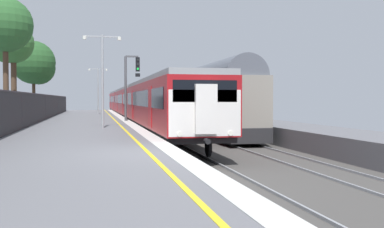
{
  "coord_description": "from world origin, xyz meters",
  "views": [
    {
      "loc": [
        -1.85,
        -12.72,
        1.51
      ],
      "look_at": [
        1.73,
        3.81,
        0.97
      ],
      "focal_mm": 42.44,
      "sensor_mm": 36.0,
      "label": 1
    }
  ],
  "objects_px": {
    "background_tree_left": "(11,45)",
    "background_tree_right": "(35,64)",
    "commuter_train_at_platform": "(134,102)",
    "platform_lamp_far": "(98,86)",
    "freight_train_adjacent_track": "(179,98)",
    "background_tree_centre": "(6,27)",
    "platform_lamp_mid": "(102,72)",
    "signal_gantry": "(130,80)"
  },
  "relations": [
    {
      "from": "commuter_train_at_platform",
      "to": "platform_lamp_mid",
      "type": "height_order",
      "value": "platform_lamp_mid"
    },
    {
      "from": "freight_train_adjacent_track",
      "to": "platform_lamp_mid",
      "type": "xyz_separation_m",
      "value": [
        -7.5,
        -18.16,
        1.27
      ]
    },
    {
      "from": "platform_lamp_mid",
      "to": "platform_lamp_far",
      "type": "bearing_deg",
      "value": 90.0
    },
    {
      "from": "background_tree_left",
      "to": "background_tree_right",
      "type": "height_order",
      "value": "background_tree_left"
    },
    {
      "from": "commuter_train_at_platform",
      "to": "platform_lamp_far",
      "type": "relative_size",
      "value": 12.59
    },
    {
      "from": "commuter_train_at_platform",
      "to": "platform_lamp_mid",
      "type": "xyz_separation_m",
      "value": [
        -3.49,
        -21.74,
        1.69
      ]
    },
    {
      "from": "background_tree_centre",
      "to": "background_tree_left",
      "type": "bearing_deg",
      "value": 95.44
    },
    {
      "from": "background_tree_right",
      "to": "freight_train_adjacent_track",
      "type": "bearing_deg",
      "value": -20.49
    },
    {
      "from": "platform_lamp_mid",
      "to": "background_tree_right",
      "type": "bearing_deg",
      "value": 104.86
    },
    {
      "from": "freight_train_adjacent_track",
      "to": "background_tree_centre",
      "type": "height_order",
      "value": "background_tree_centre"
    },
    {
      "from": "commuter_train_at_platform",
      "to": "platform_lamp_far",
      "type": "xyz_separation_m",
      "value": [
        -3.49,
        2.87,
        1.65
      ]
    },
    {
      "from": "freight_train_adjacent_track",
      "to": "signal_gantry",
      "type": "relative_size",
      "value": 8.93
    },
    {
      "from": "platform_lamp_mid",
      "to": "background_tree_right",
      "type": "xyz_separation_m",
      "value": [
        -6.17,
        23.27,
        2.08
      ]
    },
    {
      "from": "platform_lamp_mid",
      "to": "platform_lamp_far",
      "type": "height_order",
      "value": "platform_lamp_mid"
    },
    {
      "from": "freight_train_adjacent_track",
      "to": "background_tree_left",
      "type": "distance_m",
      "value": 15.46
    },
    {
      "from": "commuter_train_at_platform",
      "to": "freight_train_adjacent_track",
      "type": "height_order",
      "value": "freight_train_adjacent_track"
    },
    {
      "from": "commuter_train_at_platform",
      "to": "background_tree_right",
      "type": "bearing_deg",
      "value": 171.01
    },
    {
      "from": "commuter_train_at_platform",
      "to": "platform_lamp_mid",
      "type": "distance_m",
      "value": 22.08
    },
    {
      "from": "freight_train_adjacent_track",
      "to": "signal_gantry",
      "type": "height_order",
      "value": "signal_gantry"
    },
    {
      "from": "platform_lamp_far",
      "to": "freight_train_adjacent_track",
      "type": "bearing_deg",
      "value": -40.7
    },
    {
      "from": "background_tree_centre",
      "to": "freight_train_adjacent_track",
      "type": "bearing_deg",
      "value": 32.08
    },
    {
      "from": "background_tree_centre",
      "to": "background_tree_right",
      "type": "xyz_separation_m",
      "value": [
        0.25,
        13.83,
        -1.58
      ]
    },
    {
      "from": "signal_gantry",
      "to": "background_tree_centre",
      "type": "xyz_separation_m",
      "value": [
        -8.46,
        1.69,
        3.73
      ]
    },
    {
      "from": "platform_lamp_mid",
      "to": "background_tree_centre",
      "type": "bearing_deg",
      "value": 124.25
    },
    {
      "from": "signal_gantry",
      "to": "background_tree_right",
      "type": "height_order",
      "value": "background_tree_right"
    },
    {
      "from": "freight_train_adjacent_track",
      "to": "platform_lamp_far",
      "type": "bearing_deg",
      "value": 139.3
    },
    {
      "from": "signal_gantry",
      "to": "freight_train_adjacent_track",
      "type": "bearing_deg",
      "value": 62.33
    },
    {
      "from": "signal_gantry",
      "to": "background_tree_right",
      "type": "relative_size",
      "value": 0.62
    },
    {
      "from": "platform_lamp_far",
      "to": "background_tree_centre",
      "type": "distance_m",
      "value": 16.89
    },
    {
      "from": "commuter_train_at_platform",
      "to": "platform_lamp_mid",
      "type": "bearing_deg",
      "value": -99.13
    },
    {
      "from": "background_tree_right",
      "to": "platform_lamp_far",
      "type": "bearing_deg",
      "value": 12.26
    },
    {
      "from": "freight_train_adjacent_track",
      "to": "platform_lamp_mid",
      "type": "bearing_deg",
      "value": -112.44
    },
    {
      "from": "signal_gantry",
      "to": "background_tree_centre",
      "type": "height_order",
      "value": "background_tree_centre"
    },
    {
      "from": "background_tree_left",
      "to": "background_tree_right",
      "type": "xyz_separation_m",
      "value": [
        0.72,
        8.89,
        -0.85
      ]
    },
    {
      "from": "platform_lamp_mid",
      "to": "platform_lamp_far",
      "type": "relative_size",
      "value": 1.02
    },
    {
      "from": "signal_gantry",
      "to": "background_tree_centre",
      "type": "relative_size",
      "value": 0.53
    },
    {
      "from": "background_tree_left",
      "to": "background_tree_centre",
      "type": "distance_m",
      "value": 5.02
    },
    {
      "from": "commuter_train_at_platform",
      "to": "background_tree_right",
      "type": "relative_size",
      "value": 8.28
    },
    {
      "from": "commuter_train_at_platform",
      "to": "background_tree_right",
      "type": "distance_m",
      "value": 10.49
    },
    {
      "from": "commuter_train_at_platform",
      "to": "background_tree_centre",
      "type": "height_order",
      "value": "background_tree_centre"
    },
    {
      "from": "signal_gantry",
      "to": "platform_lamp_mid",
      "type": "height_order",
      "value": "platform_lamp_mid"
    },
    {
      "from": "background_tree_left",
      "to": "background_tree_right",
      "type": "relative_size",
      "value": 1.04
    }
  ]
}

